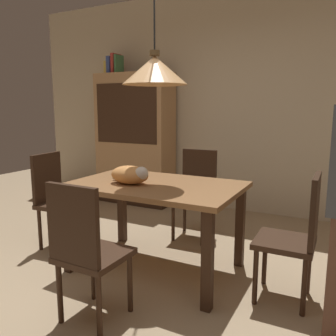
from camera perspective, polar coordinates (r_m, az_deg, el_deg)
ground at (r=2.70m, az=-7.78°, el=-20.64°), size 10.00×10.00×0.00m
back_wall at (r=4.74m, az=10.91°, el=10.65°), size 6.40×0.10×2.90m
dining_table at (r=2.91m, az=-2.07°, el=-4.49°), size 1.40×0.90×0.75m
chair_far_back at (r=3.71m, az=4.61°, el=-3.55°), size 0.42×0.42×0.93m
chair_right_side at (r=2.61m, az=20.44°, el=-9.97°), size 0.40×0.40×0.93m
chair_near_front at (r=2.27m, az=-13.37°, el=-12.62°), size 0.41×0.41×0.93m
chair_left_side at (r=3.61m, az=-17.92°, el=-4.37°), size 0.43×0.43×0.93m
cat_sleeping at (r=2.86m, az=-6.15°, el=-1.11°), size 0.39×0.23×0.16m
pendant_lamp at (r=2.83m, az=-2.20°, el=15.82°), size 0.52×0.52×1.30m
hutch_bookcase at (r=5.04m, az=-5.44°, el=4.34°), size 1.12×0.45×1.85m
book_yellow_short at (r=5.29m, az=-9.67°, el=15.90°), size 0.04×0.20×0.18m
book_blue_wide at (r=5.26m, az=-9.09°, el=16.29°), size 0.06×0.24×0.24m
book_red_tall at (r=5.22m, az=-8.52°, el=16.57°), size 0.04×0.22×0.28m
book_green_slim at (r=5.19m, az=-8.06°, el=16.51°), size 0.03×0.20×0.26m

